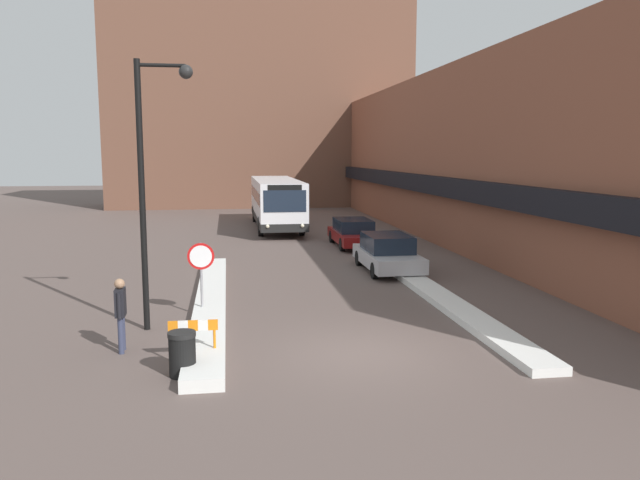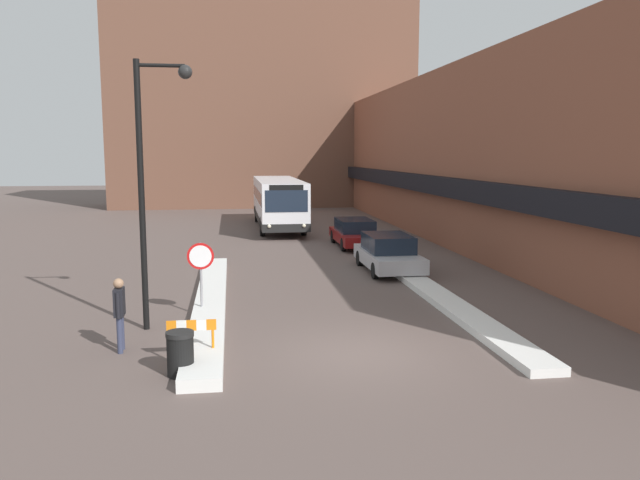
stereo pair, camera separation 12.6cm
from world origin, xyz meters
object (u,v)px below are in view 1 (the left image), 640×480
Objects in this scene: city_bus at (276,201)px; construction_barricade at (193,332)px; parked_car_front at (387,253)px; stop_sign at (201,264)px; parked_car_middle at (353,232)px; trash_bin at (182,354)px; pedestrian at (121,308)px; street_lamp at (151,167)px.

construction_barricade is at bearing -98.71° from city_bus.
stop_sign is at bearing -139.48° from parked_car_front.
trash_bin is at bearing -112.37° from parked_car_middle.
city_bus is 24.61m from pedestrian.
street_lamp reaches higher than stop_sign.
pedestrian is 2.46m from trash_bin.
city_bus is 11.10× the size of construction_barricade.
stop_sign is 2.24× the size of trash_bin.
street_lamp reaches higher than parked_car_front.
pedestrian is (-0.61, -1.85, -3.22)m from street_lamp.
parked_car_front is at bearing 133.91° from pedestrian.
street_lamp is 5.38m from trash_bin.
stop_sign reaches higher than parked_car_middle.
city_bus reaches higher than stop_sign.
parked_car_front is at bearing 41.18° from street_lamp.
parked_car_middle is 5.09× the size of trash_bin.
parked_car_front is 0.95× the size of parked_car_middle.
construction_barricade is at bearing -90.61° from stop_sign.
stop_sign is at bearing 45.01° from street_lamp.
parked_car_middle is at bearing 59.58° from street_lamp.
city_bus is at bearing 81.29° from construction_barricade.
pedestrian reaches higher than parked_car_front.
street_lamp is 7.36× the size of trash_bin.
city_bus is at bearing 102.19° from parked_car_front.
pedestrian is at bearing 151.68° from construction_barricade.
construction_barricade is at bearing 59.85° from pedestrian.
stop_sign is (-7.01, -5.99, 0.81)m from parked_car_front.
city_bus is at bearing 111.44° from parked_car_middle.
construction_barricade is at bearing -125.46° from parked_car_front.
parked_car_front reaches higher than parked_car_middle.
parked_car_front is 2.62× the size of pedestrian.
stop_sign reaches higher than parked_car_front.
construction_barricade is at bearing -112.96° from parked_car_middle.
parked_car_middle is 14.57m from stop_sign.
pedestrian is 1.97m from construction_barricade.
pedestrian is at bearing -120.26° from stop_sign.
parked_car_middle is 2.75× the size of pedestrian.
trash_bin is (-7.23, -17.58, -0.21)m from parked_car_middle.
construction_barricade is (1.70, -0.92, -0.39)m from pedestrian.
pedestrian is at bearing -102.95° from city_bus.
pedestrian is at bearing -134.27° from parked_car_front.
city_bus reaches higher than parked_car_front.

